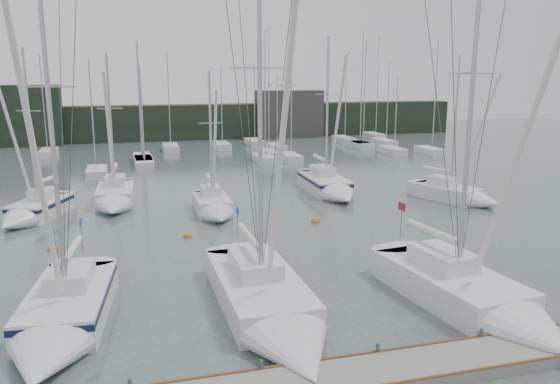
# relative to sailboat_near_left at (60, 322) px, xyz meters

# --- Properties ---
(ground) EXTENTS (160.00, 160.00, 0.00)m
(ground) POSITION_rel_sailboat_near_left_xyz_m (8.41, -0.72, -0.60)
(ground) COLOR #455352
(ground) RESTS_ON ground
(dock) EXTENTS (24.00, 2.00, 0.40)m
(dock) POSITION_rel_sailboat_near_left_xyz_m (8.41, -5.72, -0.40)
(dock) COLOR slate
(dock) RESTS_ON ground
(far_treeline) EXTENTS (90.00, 4.00, 5.00)m
(far_treeline) POSITION_rel_sailboat_near_left_xyz_m (8.41, 61.28, 1.90)
(far_treeline) COLOR black
(far_treeline) RESTS_ON ground
(far_building_left) EXTENTS (12.00, 3.00, 8.00)m
(far_building_left) POSITION_rel_sailboat_near_left_xyz_m (-11.59, 59.28, 3.40)
(far_building_left) COLOR black
(far_building_left) RESTS_ON ground
(far_building_right) EXTENTS (10.00, 3.00, 7.00)m
(far_building_right) POSITION_rel_sailboat_near_left_xyz_m (26.41, 59.28, 2.90)
(far_building_right) COLOR #3C3A38
(far_building_right) RESTS_ON ground
(mast_forest) EXTENTS (58.37, 27.42, 14.81)m
(mast_forest) POSITION_rel_sailboat_near_left_xyz_m (15.72, 43.16, -0.12)
(mast_forest) COLOR silver
(mast_forest) RESTS_ON ground
(sailboat_near_left) EXTENTS (3.83, 9.55, 15.27)m
(sailboat_near_left) POSITION_rel_sailboat_near_left_xyz_m (0.00, 0.00, 0.00)
(sailboat_near_left) COLOR silver
(sailboat_near_left) RESTS_ON ground
(sailboat_near_center) EXTENTS (3.33, 11.52, 16.54)m
(sailboat_near_center) POSITION_rel_sailboat_near_left_xyz_m (7.73, -1.37, -0.04)
(sailboat_near_center) COLOR silver
(sailboat_near_center) RESTS_ON ground
(sailboat_near_right) EXTENTS (4.37, 10.69, 16.12)m
(sailboat_near_right) POSITION_rel_sailboat_near_left_xyz_m (15.96, -2.86, 0.01)
(sailboat_near_right) COLOR silver
(sailboat_near_right) RESTS_ON ground
(sailboat_mid_a) EXTENTS (4.79, 7.19, 11.88)m
(sailboat_mid_a) POSITION_rel_sailboat_near_left_xyz_m (-3.61, 17.81, -0.02)
(sailboat_mid_a) COLOR silver
(sailboat_mid_a) RESTS_ON ground
(sailboat_mid_b) EXTENTS (2.88, 7.92, 11.73)m
(sailboat_mid_b) POSITION_rel_sailboat_near_left_xyz_m (1.60, 20.25, -0.02)
(sailboat_mid_b) COLOR silver
(sailboat_mid_b) RESTS_ON ground
(sailboat_mid_c) EXTENTS (2.28, 6.27, 10.36)m
(sailboat_mid_c) POSITION_rel_sailboat_near_left_xyz_m (8.16, 15.81, -0.06)
(sailboat_mid_c) COLOR silver
(sailboat_mid_c) RESTS_ON ground
(sailboat_mid_d) EXTENTS (3.03, 9.03, 13.21)m
(sailboat_mid_d) POSITION_rel_sailboat_near_left_xyz_m (18.04, 19.72, 0.03)
(sailboat_mid_d) COLOR silver
(sailboat_mid_d) RESTS_ON ground
(sailboat_mid_e) EXTENTS (4.83, 7.50, 11.54)m
(sailboat_mid_e) POSITION_rel_sailboat_near_left_xyz_m (26.64, 14.71, -0.08)
(sailboat_mid_e) COLOR silver
(sailboat_mid_e) RESTS_ON ground
(buoy_a) EXTENTS (0.57, 0.57, 0.57)m
(buoy_a) POSITION_rel_sailboat_near_left_xyz_m (5.87, 11.49, -0.60)
(buoy_a) COLOR #D75A13
(buoy_a) RESTS_ON ground
(buoy_b) EXTENTS (0.63, 0.63, 0.63)m
(buoy_b) POSITION_rel_sailboat_near_left_xyz_m (14.28, 12.48, -0.60)
(buoy_b) COLOR #D75A13
(buoy_b) RESTS_ON ground
(buoy_c) EXTENTS (0.64, 0.64, 0.64)m
(buoy_c) POSITION_rel_sailboat_near_left_xyz_m (-1.54, 10.94, -0.60)
(buoy_c) COLOR #D75A13
(buoy_c) RESTS_ON ground
(seagull) EXTENTS (1.01, 0.45, 0.20)m
(seagull) POSITION_rel_sailboat_near_left_xyz_m (8.62, 0.59, 8.48)
(seagull) COLOR white
(seagull) RESTS_ON ground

